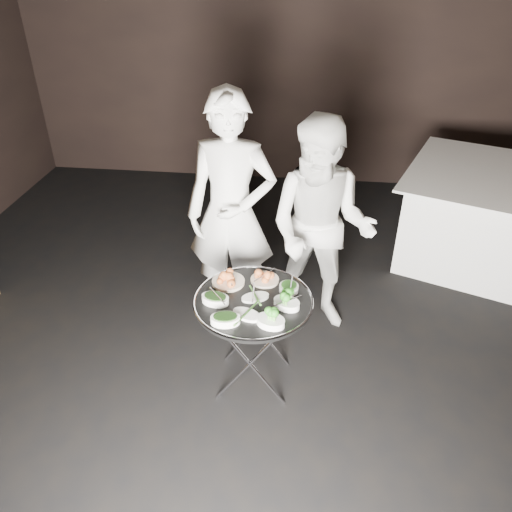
# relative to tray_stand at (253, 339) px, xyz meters

# --- Properties ---
(floor) EXTENTS (6.00, 7.00, 0.05)m
(floor) POSITION_rel_tray_stand_xyz_m (-0.16, 0.05, -0.42)
(floor) COLOR black
(floor) RESTS_ON ground
(wall_back) EXTENTS (6.00, 0.05, 3.00)m
(wall_back) POSITION_rel_tray_stand_xyz_m (-0.16, 3.58, 1.11)
(wall_back) COLOR black
(wall_back) RESTS_ON floor
(tray_stand) EXTENTS (0.47, 0.40, 0.70)m
(tray_stand) POSITION_rel_tray_stand_xyz_m (0.00, 0.00, 0.00)
(tray_stand) COLOR silver
(tray_stand) RESTS_ON floor
(serving_tray) EXTENTS (0.76, 0.76, 0.04)m
(serving_tray) POSITION_rel_tray_stand_xyz_m (0.00, -0.00, 0.31)
(serving_tray) COLOR black
(serving_tray) RESTS_ON tray_stand
(potato_plate_a) EXTENTS (0.22, 0.22, 0.08)m
(potato_plate_a) POSITION_rel_tray_stand_xyz_m (-0.19, 0.16, 0.36)
(potato_plate_a) COLOR beige
(potato_plate_a) RESTS_ON serving_tray
(potato_plate_b) EXTENTS (0.19, 0.19, 0.07)m
(potato_plate_b) POSITION_rel_tray_stand_xyz_m (0.05, 0.22, 0.35)
(potato_plate_b) COLOR beige
(potato_plate_b) RESTS_ON serving_tray
(greens_bowl) EXTENTS (0.12, 0.12, 0.07)m
(greens_bowl) POSITION_rel_tray_stand_xyz_m (0.22, 0.12, 0.36)
(greens_bowl) COLOR white
(greens_bowl) RESTS_ON serving_tray
(asparagus_plate_a) EXTENTS (0.21, 0.17, 0.04)m
(asparagus_plate_a) POSITION_rel_tray_stand_xyz_m (0.01, 0.02, 0.34)
(asparagus_plate_a) COLOR white
(asparagus_plate_a) RESTS_ON serving_tray
(asparagus_plate_b) EXTENTS (0.22, 0.17, 0.04)m
(asparagus_plate_b) POSITION_rel_tray_stand_xyz_m (-0.02, -0.16, 0.34)
(asparagus_plate_b) COLOR white
(asparagus_plate_b) RESTS_ON serving_tray
(spinach_bowl_a) EXTENTS (0.20, 0.15, 0.07)m
(spinach_bowl_a) POSITION_rel_tray_stand_xyz_m (-0.23, -0.05, 0.36)
(spinach_bowl_a) COLOR white
(spinach_bowl_a) RESTS_ON serving_tray
(spinach_bowl_b) EXTENTS (0.19, 0.14, 0.07)m
(spinach_bowl_b) POSITION_rel_tray_stand_xyz_m (-0.14, -0.24, 0.36)
(spinach_bowl_b) COLOR white
(spinach_bowl_b) RESTS_ON serving_tray
(broccoli_bowl_a) EXTENTS (0.21, 0.18, 0.07)m
(broccoli_bowl_a) POSITION_rel_tray_stand_xyz_m (0.21, -0.04, 0.36)
(broccoli_bowl_a) COLOR white
(broccoli_bowl_a) RESTS_ON serving_tray
(broccoli_bowl_b) EXTENTS (0.20, 0.17, 0.07)m
(broccoli_bowl_b) POSITION_rel_tray_stand_xyz_m (0.13, -0.22, 0.36)
(broccoli_bowl_b) COLOR white
(broccoli_bowl_b) RESTS_ON serving_tray
(serving_utensils) EXTENTS (0.59, 0.43, 0.01)m
(serving_utensils) POSITION_rel_tray_stand_xyz_m (0.02, 0.07, 0.38)
(serving_utensils) COLOR silver
(serving_utensils) RESTS_ON serving_tray
(waiter_left) EXTENTS (0.69, 0.47, 1.83)m
(waiter_left) POSITION_rel_tray_stand_xyz_m (-0.25, 0.75, 0.52)
(waiter_left) COLOR silver
(waiter_left) RESTS_ON floor
(waiter_right) EXTENTS (0.94, 0.81, 1.68)m
(waiter_right) POSITION_rel_tray_stand_xyz_m (0.41, 0.74, 0.45)
(waiter_right) COLOR silver
(waiter_right) RESTS_ON floor
(dining_table) EXTENTS (1.51, 1.51, 0.86)m
(dining_table) POSITION_rel_tray_stand_xyz_m (1.98, 1.87, 0.04)
(dining_table) COLOR white
(dining_table) RESTS_ON floor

